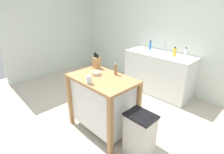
% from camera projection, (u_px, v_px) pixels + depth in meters
% --- Properties ---
extents(ground_plane, '(6.84, 6.84, 0.00)m').
position_uv_depth(ground_plane, '(107.00, 130.00, 2.82)').
color(ground_plane, '#BCB29E').
rests_on(ground_plane, ground).
extents(wall_back, '(5.84, 0.10, 2.60)m').
position_uv_depth(wall_back, '(180.00, 32.00, 3.65)').
color(wall_back, silver).
rests_on(wall_back, ground).
extents(wall_left, '(0.10, 2.67, 2.60)m').
position_uv_depth(wall_left, '(53.00, 26.00, 4.72)').
color(wall_left, beige).
rests_on(wall_left, ground).
extents(kitchen_island, '(0.98, 0.62, 0.88)m').
position_uv_depth(kitchen_island, '(102.00, 101.00, 2.67)').
color(kitchen_island, '#9E7042').
rests_on(kitchen_island, ground).
extents(knife_block, '(0.11, 0.09, 0.25)m').
position_uv_depth(knife_block, '(96.00, 62.00, 2.87)').
color(knife_block, '#AD7F4C').
rests_on(knife_block, kitchen_island).
extents(bowl_stoneware_deep, '(0.14, 0.14, 0.05)m').
position_uv_depth(bowl_stoneware_deep, '(96.00, 73.00, 2.62)').
color(bowl_stoneware_deep, beige).
rests_on(bowl_stoneware_deep, kitchen_island).
extents(drinking_cup, '(0.07, 0.07, 0.11)m').
position_uv_depth(drinking_cup, '(89.00, 80.00, 2.32)').
color(drinking_cup, silver).
rests_on(drinking_cup, kitchen_island).
extents(pepper_grinder, '(0.04, 0.04, 0.18)m').
position_uv_depth(pepper_grinder, '(116.00, 69.00, 2.59)').
color(pepper_grinder, olive).
rests_on(pepper_grinder, kitchen_island).
extents(trash_bin, '(0.36, 0.28, 0.63)m').
position_uv_depth(trash_bin, '(140.00, 135.00, 2.24)').
color(trash_bin, '#B7B2A8').
rests_on(trash_bin, ground).
extents(sink_counter, '(1.46, 0.60, 0.88)m').
position_uv_depth(sink_counter, '(158.00, 73.00, 3.88)').
color(sink_counter, silver).
rests_on(sink_counter, ground).
extents(sink_faucet, '(0.02, 0.02, 0.22)m').
position_uv_depth(sink_faucet, '(165.00, 47.00, 3.76)').
color(sink_faucet, '#B7BCC1').
rests_on(sink_faucet, sink_counter).
extents(bottle_hand_soap, '(0.05, 0.05, 0.21)m').
position_uv_depth(bottle_hand_soap, '(185.00, 53.00, 3.39)').
color(bottle_hand_soap, white).
rests_on(bottle_hand_soap, sink_counter).
extents(bottle_spray_cleaner, '(0.07, 0.07, 0.19)m').
position_uv_depth(bottle_spray_cleaner, '(175.00, 52.00, 3.51)').
color(bottle_spray_cleaner, yellow).
rests_on(bottle_spray_cleaner, sink_counter).
extents(bottle_dish_soap, '(0.05, 0.05, 0.22)m').
position_uv_depth(bottle_dish_soap, '(150.00, 46.00, 3.96)').
color(bottle_dish_soap, blue).
rests_on(bottle_dish_soap, sink_counter).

